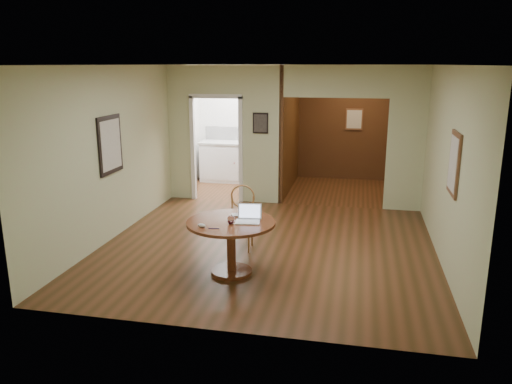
% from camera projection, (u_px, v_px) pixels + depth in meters
% --- Properties ---
extents(floor, '(5.00, 5.00, 0.00)m').
position_uv_depth(floor, '(267.00, 248.00, 7.59)').
color(floor, '#3F2812').
rests_on(floor, ground).
extents(room_shell, '(5.20, 7.50, 5.00)m').
position_uv_depth(room_shell, '(273.00, 135.00, 10.30)').
color(room_shell, white).
rests_on(room_shell, ground).
extents(dining_table, '(1.16, 1.16, 0.73)m').
position_uv_depth(dining_table, '(231.00, 235.00, 6.54)').
color(dining_table, brown).
rests_on(dining_table, ground).
extents(chair, '(0.42, 0.42, 0.96)m').
position_uv_depth(chair, '(242.00, 214.00, 7.48)').
color(chair, '#A7753B').
rests_on(chair, ground).
extents(open_laptop, '(0.34, 0.30, 0.22)m').
position_uv_depth(open_laptop, '(249.00, 217.00, 6.48)').
color(open_laptop, silver).
rests_on(open_laptop, dining_table).
extents(closed_laptop, '(0.38, 0.30, 0.03)m').
position_uv_depth(closed_laptop, '(244.00, 216.00, 6.68)').
color(closed_laptop, '#B2B1B6').
rests_on(closed_laptop, dining_table).
extents(mouse, '(0.13, 0.10, 0.05)m').
position_uv_depth(mouse, '(202.00, 225.00, 6.25)').
color(mouse, silver).
rests_on(mouse, dining_table).
extents(wine_glass, '(0.10, 0.10, 0.11)m').
position_uv_depth(wine_glass, '(231.00, 220.00, 6.38)').
color(wine_glass, white).
rests_on(wine_glass, dining_table).
extents(pen, '(0.13, 0.03, 0.01)m').
position_uv_depth(pen, '(214.00, 228.00, 6.20)').
color(pen, navy).
rests_on(pen, dining_table).
extents(kitchen_cabinet, '(2.06, 0.60, 0.94)m').
position_uv_depth(kitchen_cabinet, '(244.00, 162.00, 11.72)').
color(kitchen_cabinet, white).
rests_on(kitchen_cabinet, ground).
extents(grocery_bag, '(0.38, 0.35, 0.31)m').
position_uv_depth(grocery_bag, '(256.00, 136.00, 11.51)').
color(grocery_bag, tan).
rests_on(grocery_bag, kitchen_cabinet).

